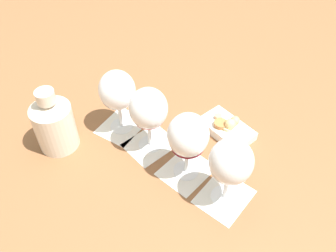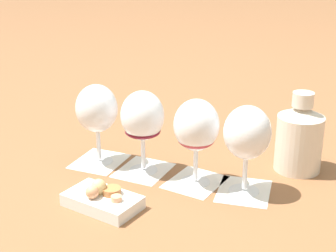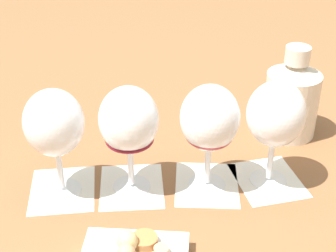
% 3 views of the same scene
% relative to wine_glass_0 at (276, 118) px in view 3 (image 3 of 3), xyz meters
% --- Properties ---
extents(ground_plane, '(8.00, 8.00, 0.00)m').
position_rel_wine_glass_0_xyz_m(ground_plane, '(0.15, 0.06, -0.12)').
color(ground_plane, brown).
extents(tasting_card_0, '(0.15, 0.16, 0.00)m').
position_rel_wine_glass_0_xyz_m(tasting_card_0, '(0.00, -0.00, -0.12)').
color(tasting_card_0, silver).
rests_on(tasting_card_0, ground_plane).
extents(tasting_card_1, '(0.13, 0.14, 0.00)m').
position_rel_wine_glass_0_xyz_m(tasting_card_1, '(0.09, 0.04, -0.12)').
color(tasting_card_1, silver).
rests_on(tasting_card_1, ground_plane).
extents(tasting_card_2, '(0.14, 0.15, 0.00)m').
position_rel_wine_glass_0_xyz_m(tasting_card_2, '(0.21, 0.09, -0.12)').
color(tasting_card_2, silver).
rests_on(tasting_card_2, ground_plane).
extents(tasting_card_3, '(0.14, 0.15, 0.00)m').
position_rel_wine_glass_0_xyz_m(tasting_card_3, '(0.31, 0.13, -0.12)').
color(tasting_card_3, silver).
rests_on(tasting_card_3, ground_plane).
extents(wine_glass_0, '(0.09, 0.09, 0.18)m').
position_rel_wine_glass_0_xyz_m(wine_glass_0, '(0.00, 0.00, 0.00)').
color(wine_glass_0, white).
rests_on(wine_glass_0, tasting_card_0).
extents(wine_glass_1, '(0.09, 0.09, 0.18)m').
position_rel_wine_glass_0_xyz_m(wine_glass_1, '(0.09, 0.04, 0.00)').
color(wine_glass_1, white).
rests_on(wine_glass_1, tasting_card_1).
extents(wine_glass_2, '(0.09, 0.09, 0.18)m').
position_rel_wine_glass_0_xyz_m(wine_glass_2, '(0.21, 0.09, 0.00)').
color(wine_glass_2, white).
rests_on(wine_glass_2, tasting_card_2).
extents(wine_glass_3, '(0.09, 0.09, 0.18)m').
position_rel_wine_glass_0_xyz_m(wine_glass_3, '(0.31, 0.13, -0.00)').
color(wine_glass_3, white).
rests_on(wine_glass_3, tasting_card_3).
extents(ceramic_vase, '(0.10, 0.10, 0.17)m').
position_rel_wine_glass_0_xyz_m(ceramic_vase, '(-0.01, -0.16, -0.04)').
color(ceramic_vase, beige).
rests_on(ceramic_vase, ground_plane).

